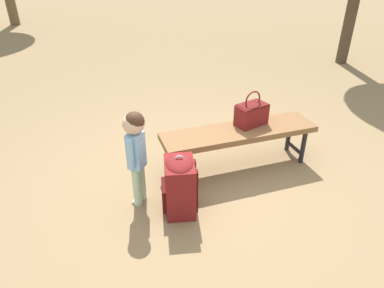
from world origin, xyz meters
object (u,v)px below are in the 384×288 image
at_px(child_standing, 136,145).
at_px(handbag, 252,113).
at_px(park_bench, 239,135).
at_px(backpack_large, 180,184).

bearing_deg(child_standing, handbag, -177.76).
relative_size(park_bench, child_standing, 1.80).
bearing_deg(backpack_large, child_standing, -47.52).
bearing_deg(park_bench, handbag, -168.34).
distance_m(handbag, child_standing, 1.29).
distance_m(handbag, backpack_large, 1.12).
distance_m(park_bench, child_standing, 1.14).
bearing_deg(child_standing, backpack_large, 132.48).
xyz_separation_m(handbag, backpack_large, (1.02, 0.34, -0.29)).
bearing_deg(handbag, backpack_large, 18.12).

